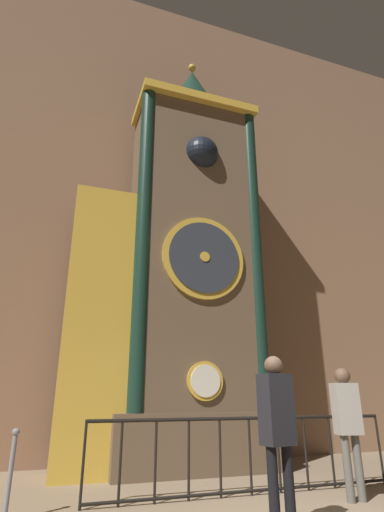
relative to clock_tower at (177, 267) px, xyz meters
The scene contains 6 objects.
cathedral_back_wall 2.68m from the clock_tower, 88.83° to the left, with size 24.00×0.32×12.74m.
clock_tower is the anchor object (origin of this frame).
railing_fence 4.06m from the clock_tower, 77.08° to the right, with size 4.74×0.05×1.04m.
visitor_near 4.86m from the clock_tower, 90.73° to the right, with size 0.38×0.28×1.75m.
visitor_far 4.46m from the clock_tower, 60.97° to the right, with size 0.38×0.28×1.71m.
stanchion_post 5.14m from the clock_tower, 138.57° to the right, with size 0.28×0.28×0.97m.
Camera 1 is at (-2.53, -3.59, 1.32)m, focal length 28.00 mm.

